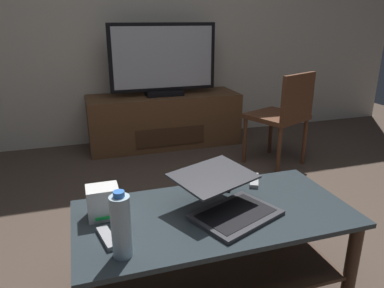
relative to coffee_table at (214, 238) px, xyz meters
The scene contains 12 objects.
ground_plane 0.33m from the coffee_table, 29.73° to the left, with size 7.68×7.68×0.00m, color #4C3D33.
back_wall 2.78m from the coffee_table, 88.01° to the left, with size 6.40×0.12×2.80m, color beige.
coffee_table is the anchor object (origin of this frame).
media_cabinet 2.26m from the coffee_table, 82.22° to the left, with size 1.54×0.51×0.53m.
television 2.30m from the coffee_table, 82.14° to the left, with size 1.06×0.20×0.70m.
dining_chair 1.79m from the coffee_table, 49.01° to the left, with size 0.58×0.58×0.84m.
laptop 0.21m from the coffee_table, 18.56° to the right, with size 0.49×0.51×0.17m.
router_box 0.53m from the coffee_table, 167.00° to the left, with size 0.14×0.11×0.14m.
water_bottle_near 0.54m from the coffee_table, 156.22° to the right, with size 0.07×0.07×0.26m.
cell_phone 0.31m from the coffee_table, 56.62° to the left, with size 0.07×0.14×0.01m, color black.
tv_remote 0.51m from the coffee_table, behind, with size 0.04×0.16×0.02m, color #99999E.
soundbar_remote 0.41m from the coffee_table, 35.89° to the left, with size 0.04×0.16×0.02m, color #99999E.
Camera 1 is at (-0.62, -1.39, 1.28)m, focal length 33.90 mm.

